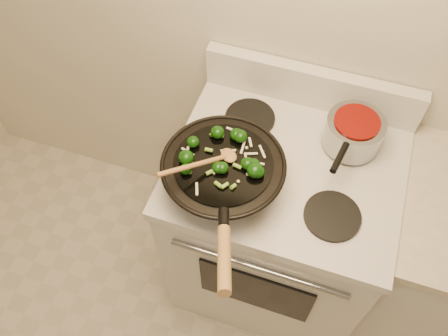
% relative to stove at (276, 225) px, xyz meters
% --- Properties ---
extents(stove, '(0.78, 0.67, 1.08)m').
position_rel_stove_xyz_m(stove, '(0.00, 0.00, 0.00)').
color(stove, silver).
rests_on(stove, ground).
extents(wok, '(0.39, 0.63, 0.24)m').
position_rel_stove_xyz_m(wok, '(-0.18, -0.16, 0.53)').
color(wok, black).
rests_on(wok, stove).
extents(stirfry, '(0.27, 0.27, 0.04)m').
position_rel_stove_xyz_m(stirfry, '(-0.17, -0.14, 0.60)').
color(stirfry, black).
rests_on(stirfry, wok).
extents(wooden_spoon, '(0.19, 0.22, 0.09)m').
position_rel_stove_xyz_m(wooden_spoon, '(-0.22, -0.18, 0.61)').
color(wooden_spoon, '#A1723F').
rests_on(wooden_spoon, wok).
extents(saucepan, '(0.20, 0.31, 0.11)m').
position_rel_stove_xyz_m(saucepan, '(0.18, 0.14, 0.52)').
color(saucepan, gray).
rests_on(saucepan, stove).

